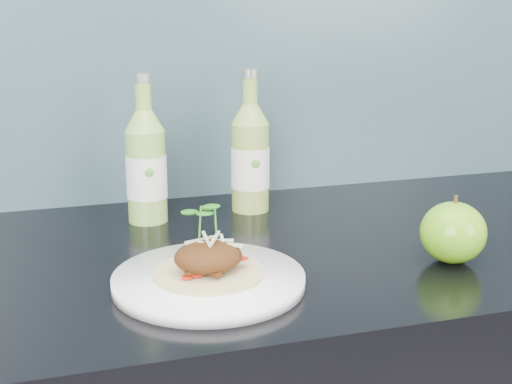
# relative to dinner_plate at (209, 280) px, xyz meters

# --- Properties ---
(dinner_plate) EXTENTS (0.27, 0.27, 0.02)m
(dinner_plate) POSITION_rel_dinner_plate_xyz_m (0.00, 0.00, 0.00)
(dinner_plate) COLOR white
(dinner_plate) RESTS_ON kitchen_counter
(pork_taco) EXTENTS (0.14, 0.14, 0.09)m
(pork_taco) POSITION_rel_dinner_plate_xyz_m (0.00, 0.00, 0.04)
(pork_taco) COLOR tan
(pork_taco) RESTS_ON dinner_plate
(green_apple) EXTENTS (0.11, 0.11, 0.09)m
(green_apple) POSITION_rel_dinner_plate_xyz_m (0.34, -0.01, 0.03)
(green_apple) COLOR #549510
(green_apple) RESTS_ON kitchen_counter
(cider_bottle_left) EXTENTS (0.08, 0.08, 0.24)m
(cider_bottle_left) POSITION_rel_dinner_plate_xyz_m (-0.03, 0.29, 0.08)
(cider_bottle_left) COLOR #8BBA4D
(cider_bottle_left) RESTS_ON kitchen_counter
(cider_bottle_right) EXTENTS (0.08, 0.08, 0.24)m
(cider_bottle_right) POSITION_rel_dinner_plate_xyz_m (0.14, 0.30, 0.08)
(cider_bottle_right) COLOR #91B149
(cider_bottle_right) RESTS_ON kitchen_counter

